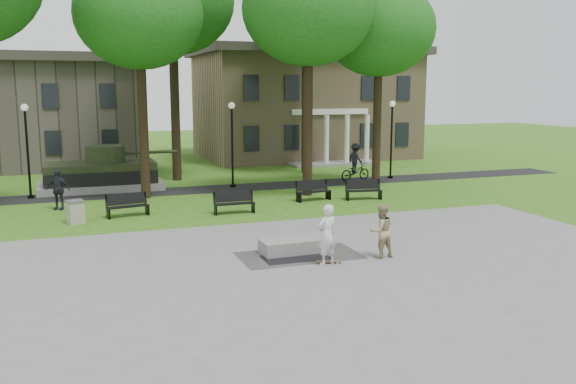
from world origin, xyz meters
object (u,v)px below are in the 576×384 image
(cyclist, at_px, (355,165))
(park_bench_0, at_px, (128,204))
(concrete_block, at_px, (293,246))
(trash_bin, at_px, (75,212))
(skateboarder, at_px, (327,235))
(friend_watching, at_px, (381,231))

(cyclist, distance_m, park_bench_0, 15.12)
(concrete_block, height_order, cyclist, cyclist)
(trash_bin, bearing_deg, park_bench_0, 18.28)
(concrete_block, bearing_deg, park_bench_0, 120.43)
(skateboarder, relative_size, friend_watching, 1.08)
(friend_watching, distance_m, cyclist, 16.98)
(friend_watching, height_order, park_bench_0, friend_watching)
(concrete_block, bearing_deg, skateboarder, -73.67)
(skateboarder, relative_size, cyclist, 0.86)
(skateboarder, xyz_separation_m, park_bench_0, (-5.20, 9.70, -0.46))
(concrete_block, xyz_separation_m, park_bench_0, (-4.70, 8.01, 0.28))
(trash_bin, bearing_deg, concrete_block, -46.81)
(skateboarder, bearing_deg, friend_watching, 166.79)
(concrete_block, bearing_deg, trash_bin, 133.19)
(cyclist, bearing_deg, park_bench_0, 100.83)
(cyclist, bearing_deg, skateboarder, 138.44)
(skateboarder, xyz_separation_m, cyclist, (8.64, 15.77, -0.07))
(friend_watching, relative_size, trash_bin, 1.85)
(skateboarder, xyz_separation_m, trash_bin, (-7.35, 8.99, -0.50))
(cyclist, relative_size, park_bench_0, 1.21)
(park_bench_0, relative_size, trash_bin, 1.93)
(park_bench_0, distance_m, trash_bin, 2.26)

